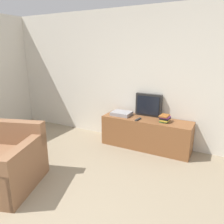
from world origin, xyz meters
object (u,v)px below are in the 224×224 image
book_stack (165,118)px  set_top_box (122,113)px  tv_stand (146,133)px  remote_on_stand (138,119)px  television (149,105)px

book_stack → set_top_box: size_ratio=0.60×
tv_stand → set_top_box: set_top_box is taller
tv_stand → remote_on_stand: (-0.12, -0.14, 0.30)m
television → tv_stand: bearing=-79.2°
tv_stand → remote_on_stand: size_ratio=9.27×
set_top_box → tv_stand: bearing=-0.3°
television → remote_on_stand: size_ratio=2.83×
remote_on_stand → tv_stand: bearing=50.1°
remote_on_stand → set_top_box: (-0.41, 0.14, 0.02)m
tv_stand → book_stack: (0.34, -0.02, 0.36)m
tv_stand → set_top_box: bearing=179.7°
tv_stand → television: 0.55m
book_stack → remote_on_stand: size_ratio=1.23×
television → set_top_box: size_ratio=1.37×
tv_stand → television: television is taller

